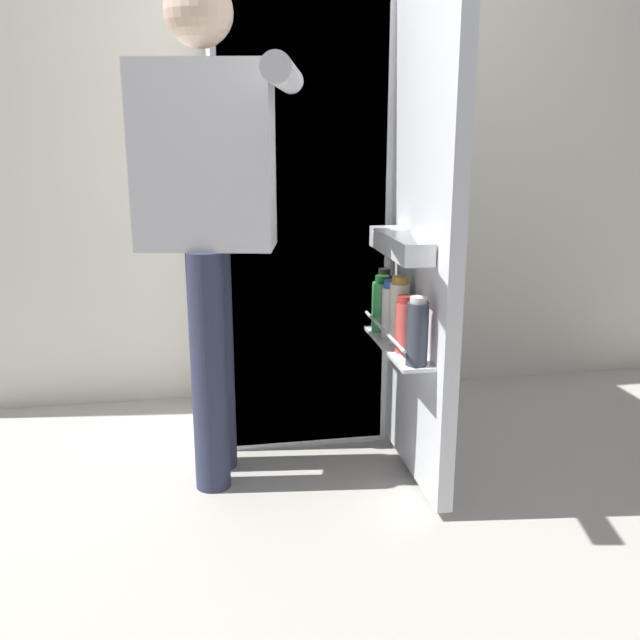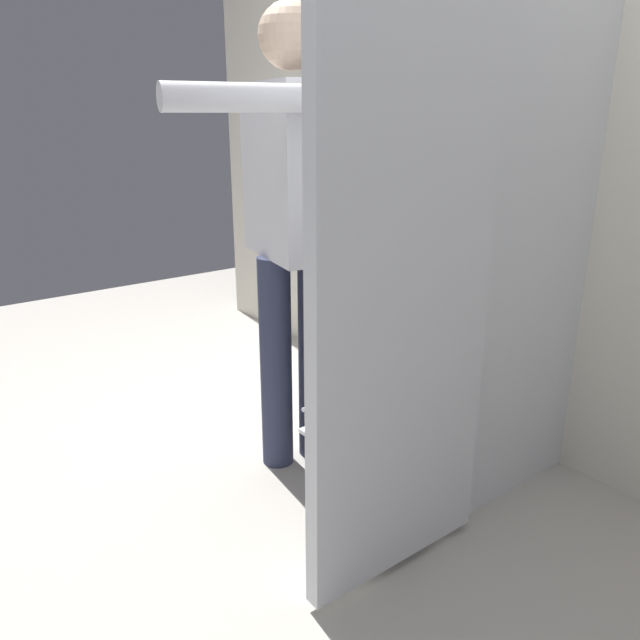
{
  "view_description": "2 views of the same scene",
  "coord_description": "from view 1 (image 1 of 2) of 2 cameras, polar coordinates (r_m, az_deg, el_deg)",
  "views": [
    {
      "loc": [
        -0.4,
        -2.29,
        1.21
      ],
      "look_at": [
        -0.01,
        -0.09,
        0.6
      ],
      "focal_mm": 39.93,
      "sensor_mm": 36.0,
      "label": 1
    },
    {
      "loc": [
        1.43,
        -1.18,
        1.31
      ],
      "look_at": [
        -0.09,
        -0.02,
        0.67
      ],
      "focal_mm": 34.59,
      "sensor_mm": 36.0,
      "label": 2
    }
  ],
  "objects": [
    {
      "name": "ground_plane",
      "position": [
        2.62,
        -0.21,
        -12.33
      ],
      "size": [
        6.59,
        6.59,
        0.0
      ],
      "primitive_type": "plane",
      "color": "#B7B2A8"
    },
    {
      "name": "kitchen_wall",
      "position": [
        3.22,
        -3.12,
        15.23
      ],
      "size": [
        4.4,
        0.1,
        2.43
      ],
      "primitive_type": "cube",
      "color": "silver",
      "rests_on": "ground_plane"
    },
    {
      "name": "refrigerator",
      "position": [
        2.84,
        -1.42,
        8.59
      ],
      "size": [
        0.69,
        1.24,
        1.77
      ],
      "color": "silver",
      "rests_on": "ground_plane"
    },
    {
      "name": "person",
      "position": [
        2.36,
        -8.88,
        9.83
      ],
      "size": [
        0.56,
        0.8,
        1.65
      ],
      "color": "#2D334C",
      "rests_on": "ground_plane"
    }
  ]
}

